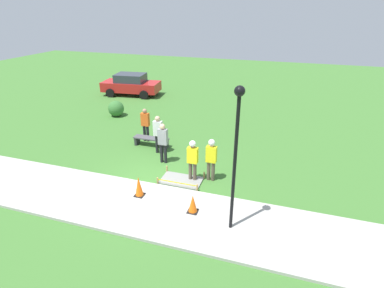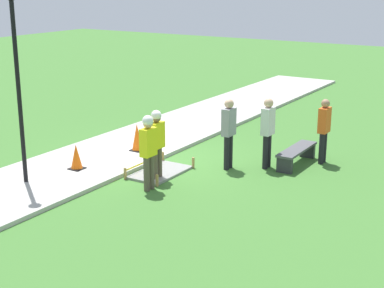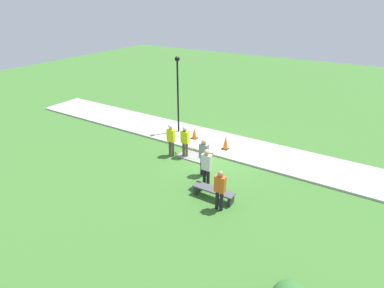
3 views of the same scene
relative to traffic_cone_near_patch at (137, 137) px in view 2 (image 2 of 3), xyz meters
name	(u,v)px [view 2 (image 2 of 3)]	position (x,y,z in m)	size (l,w,h in m)	color
ground_plane	(162,160)	(0.09, 0.89, -0.48)	(60.00, 60.00, 0.00)	#3D702D
sidewalk	(120,150)	(0.09, -0.54, -0.43)	(28.00, 2.86, 0.10)	#ADAAA3
wet_concrete_patch	(160,172)	(1.05, 1.50, -0.44)	(1.64, 0.99, 0.29)	gray
traffic_cone_near_patch	(137,137)	(0.00, 0.00, 0.00)	(0.34, 0.34, 0.76)	black
traffic_cone_far_patch	(76,157)	(2.09, -0.30, -0.06)	(0.34, 0.34, 0.64)	black
park_bench	(297,153)	(-1.42, 4.09, -0.16)	(1.74, 0.44, 0.45)	#2D2D33
worker_supervisor	(157,139)	(1.45, 1.69, 0.54)	(0.40, 0.25, 1.71)	brown
worker_assistant	(148,146)	(2.12, 1.94, 0.57)	(0.40, 0.25, 1.75)	brown
bystander_in_orange_shirt	(324,127)	(-1.93, 4.60, 0.49)	(0.40, 0.22, 1.70)	black
bystander_in_gray_shirt	(268,129)	(-0.78, 3.54, 0.56)	(0.40, 0.24, 1.81)	black
bystander_in_white_shirt	(229,129)	(-0.21, 2.73, 0.56)	(0.40, 0.24, 1.81)	black
lamppost_near	(16,61)	(3.42, -0.67, 2.45)	(0.28, 0.28, 4.39)	black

